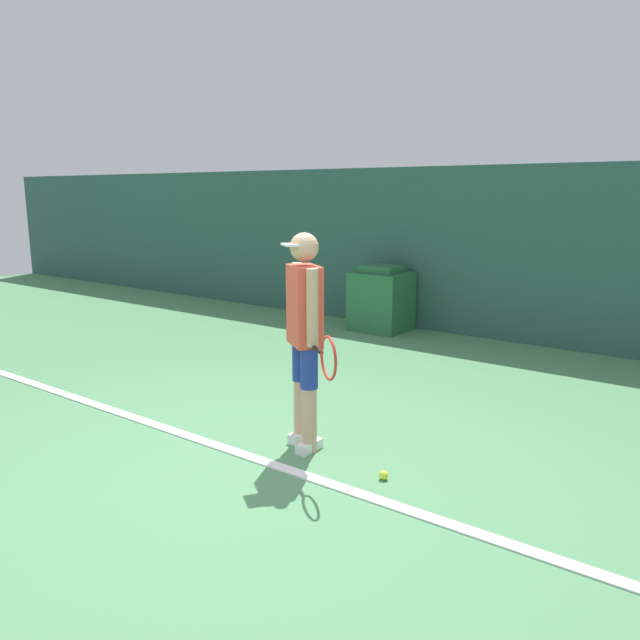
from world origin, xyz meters
TOP-DOWN VIEW (x-y plane):
  - ground_plane at (0.00, 0.00)m, footprint 24.00×24.00m
  - back_wall at (0.00, 5.17)m, footprint 24.00×0.10m
  - court_baseline at (0.00, 0.22)m, footprint 21.60×0.10m
  - tennis_player at (0.16, 0.65)m, footprint 0.80×0.60m
  - tennis_ball at (0.96, 0.52)m, footprint 0.07×0.07m
  - covered_chair at (-1.59, 4.71)m, footprint 0.78×0.71m

SIDE VIEW (x-z plane):
  - ground_plane at x=0.00m, z-range 0.00..0.00m
  - court_baseline at x=0.00m, z-range 0.00..0.01m
  - tennis_ball at x=0.96m, z-range 0.00..0.07m
  - covered_chair at x=-1.59m, z-range -0.02..0.93m
  - tennis_player at x=0.16m, z-range 0.10..1.81m
  - back_wall at x=0.00m, z-range 0.00..2.36m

